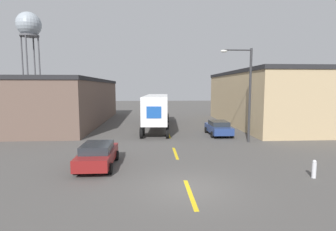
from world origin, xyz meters
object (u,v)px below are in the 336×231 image
(water_tower, at_px, (29,27))
(street_lamp, at_px, (246,88))
(parked_car_right_mid, at_px, (218,128))
(fire_hydrant, at_px, (314,169))
(semi_truck, at_px, (157,108))
(parked_car_left_near, at_px, (98,154))

(water_tower, relative_size, street_lamp, 2.38)
(parked_car_right_mid, bearing_deg, water_tower, 137.08)
(parked_car_right_mid, height_order, fire_hydrant, parked_car_right_mid)
(water_tower, bearing_deg, street_lamp, -44.88)
(street_lamp, distance_m, fire_hydrant, 9.87)
(parked_car_right_mid, bearing_deg, semi_truck, 139.94)
(water_tower, distance_m, fire_hydrant, 52.90)
(semi_truck, relative_size, parked_car_right_mid, 3.24)
(parked_car_right_mid, bearing_deg, fire_hydrant, -81.60)
(semi_truck, height_order, water_tower, water_tower)
(water_tower, relative_size, fire_hydrant, 19.67)
(fire_hydrant, bearing_deg, water_tower, 128.22)
(water_tower, distance_m, street_lamp, 45.07)
(street_lamp, height_order, fire_hydrant, street_lamp)
(semi_truck, bearing_deg, fire_hydrant, -62.44)
(semi_truck, bearing_deg, parked_car_right_mid, -36.52)
(parked_car_left_near, bearing_deg, street_lamp, 29.64)
(parked_car_left_near, bearing_deg, water_tower, 118.07)
(semi_truck, xyz_separation_m, street_lamp, (7.30, -8.31, 2.26))
(semi_truck, height_order, parked_car_right_mid, semi_truck)
(parked_car_right_mid, xyz_separation_m, fire_hydrant, (1.82, -12.33, -0.27))
(parked_car_left_near, xyz_separation_m, parked_car_right_mid, (9.69, 9.70, 0.00))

